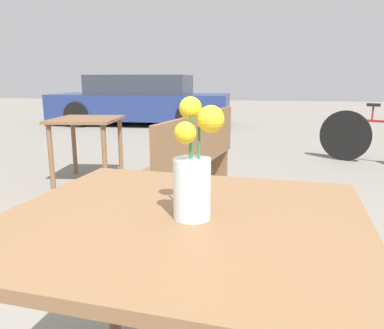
{
  "coord_description": "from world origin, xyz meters",
  "views": [
    {
      "loc": [
        0.2,
        -0.96,
        1.11
      ],
      "look_at": [
        0.03,
        -0.02,
        0.89
      ],
      "focal_mm": 35.0,
      "sensor_mm": 36.0,
      "label": 1
    }
  ],
  "objects_px": {
    "table_back": "(87,129)",
    "flower_vase": "(193,175)",
    "parked_car": "(142,101)",
    "bench_near": "(191,161)",
    "table_front": "(183,246)"
  },
  "relations": [
    {
      "from": "parked_car",
      "to": "table_back",
      "type": "bearing_deg",
      "value": -78.25
    },
    {
      "from": "table_front",
      "to": "table_back",
      "type": "height_order",
      "value": "table_front"
    },
    {
      "from": "flower_vase",
      "to": "bench_near",
      "type": "distance_m",
      "value": 2.04
    },
    {
      "from": "bench_near",
      "to": "parked_car",
      "type": "distance_m",
      "value": 6.77
    },
    {
      "from": "flower_vase",
      "to": "parked_car",
      "type": "distance_m",
      "value": 8.75
    },
    {
      "from": "flower_vase",
      "to": "parked_car",
      "type": "height_order",
      "value": "parked_car"
    },
    {
      "from": "bench_near",
      "to": "table_front",
      "type": "bearing_deg",
      "value": -80.07
    },
    {
      "from": "table_front",
      "to": "table_back",
      "type": "relative_size",
      "value": 1.28
    },
    {
      "from": "bench_near",
      "to": "parked_car",
      "type": "xyz_separation_m",
      "value": [
        -2.44,
        6.31,
        0.12
      ]
    },
    {
      "from": "table_front",
      "to": "bench_near",
      "type": "bearing_deg",
      "value": 99.93
    },
    {
      "from": "table_back",
      "to": "flower_vase",
      "type": "bearing_deg",
      "value": -59.29
    },
    {
      "from": "table_back",
      "to": "parked_car",
      "type": "height_order",
      "value": "parked_car"
    },
    {
      "from": "flower_vase",
      "to": "table_back",
      "type": "bearing_deg",
      "value": 120.71
    },
    {
      "from": "bench_near",
      "to": "flower_vase",
      "type": "bearing_deg",
      "value": -79.23
    },
    {
      "from": "table_back",
      "to": "parked_car",
      "type": "xyz_separation_m",
      "value": [
        -1.13,
        5.46,
        0.0
      ]
    }
  ]
}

